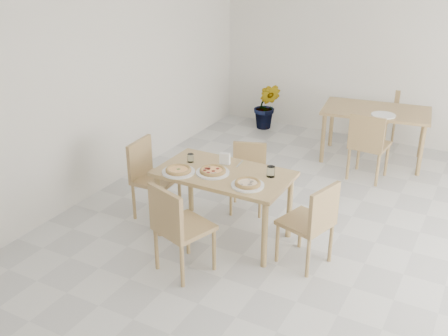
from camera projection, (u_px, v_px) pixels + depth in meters
The scene contains 21 objects.
main_table at pixel (224, 180), 5.37m from camera, with size 1.36×0.77×0.75m.
chair_south at pixel (177, 224), 4.81m from camera, with size 0.57×0.57×0.92m.
chair_north at pixel (248, 172), 6.06m from camera, with size 0.49×0.49×0.78m.
chair_west at pixel (149, 173), 5.89m from camera, with size 0.46×0.46×0.89m.
chair_east at pixel (313, 219), 4.94m from camera, with size 0.54×0.54×0.87m.
plate_margherita at pixel (179, 172), 5.32m from camera, with size 0.34×0.34×0.02m, color white.
plate_mushroom at pixel (248, 185), 5.04m from camera, with size 0.32×0.32×0.02m, color white.
plate_pepperoni at pixel (213, 173), 5.31m from camera, with size 0.34×0.34×0.02m, color white.
pizza_margherita at pixel (178, 170), 5.31m from camera, with size 0.30×0.30×0.03m.
pizza_mushroom at pixel (248, 183), 5.03m from camera, with size 0.28×0.28×0.03m.
pizza_pepperoni at pixel (213, 170), 5.30m from camera, with size 0.35×0.35×0.03m.
tumbler_a at pixel (271, 172), 5.22m from camera, with size 0.08×0.08×0.11m, color white.
tumbler_b at pixel (191, 158), 5.56m from camera, with size 0.07×0.07×0.09m, color white.
napkin_holder at pixel (225, 159), 5.48m from camera, with size 0.13×0.08×0.13m.
fork_a at pixel (240, 164), 5.52m from camera, with size 0.02×0.19×0.01m, color silver.
fork_b at pixel (223, 159), 5.64m from camera, with size 0.02×0.18×0.01m, color silver.
second_table at pixel (376, 115), 7.29m from camera, with size 1.54×1.01×0.75m.
chair_back_s at pixel (368, 142), 6.72m from camera, with size 0.48×0.48×0.92m.
chair_back_n at pixel (382, 112), 8.02m from camera, with size 0.47×0.47×0.83m.
plate_empty at pixel (383, 115), 7.00m from camera, with size 0.32×0.32×0.02m, color white.
potted_plant at pixel (267, 106), 8.62m from camera, with size 0.43×0.34×0.77m, color #317121.
Camera 1 is at (1.22, -4.47, 2.96)m, focal length 42.00 mm.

